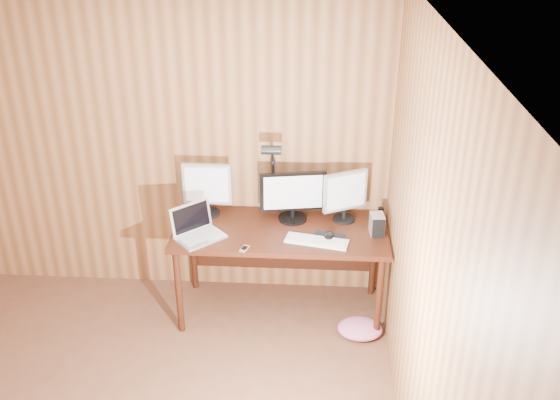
# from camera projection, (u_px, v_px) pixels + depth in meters

# --- Properties ---
(room_shell) EXTENTS (4.00, 4.00, 4.00)m
(room_shell) POSITION_uv_depth(u_px,v_px,m) (70.00, 297.00, 3.04)
(room_shell) COLOR brown
(room_shell) RESTS_ON ground
(desk) EXTENTS (1.60, 0.70, 0.75)m
(desk) POSITION_uv_depth(u_px,v_px,m) (281.00, 238.00, 4.79)
(desk) COLOR #35160B
(desk) RESTS_ON floor
(monitor_center) EXTENTS (0.50, 0.22, 0.40)m
(monitor_center) POSITION_uv_depth(u_px,v_px,m) (293.00, 196.00, 4.71)
(monitor_center) COLOR black
(monitor_center) RESTS_ON desk
(monitor_left) EXTENTS (0.38, 0.18, 0.43)m
(monitor_left) POSITION_uv_depth(u_px,v_px,m) (207.00, 188.00, 4.78)
(monitor_left) COLOR black
(monitor_left) RESTS_ON desk
(monitor_right) EXTENTS (0.33, 0.19, 0.40)m
(monitor_right) POSITION_uv_depth(u_px,v_px,m) (345.00, 195.00, 4.70)
(monitor_right) COLOR black
(monitor_right) RESTS_ON desk
(laptop) EXTENTS (0.42, 0.41, 0.24)m
(laptop) POSITION_uv_depth(u_px,v_px,m) (196.00, 229.00, 4.55)
(laptop) COLOR silver
(laptop) RESTS_ON desk
(keyboard) EXTENTS (0.47, 0.23, 0.02)m
(keyboard) POSITION_uv_depth(u_px,v_px,m) (317.00, 241.00, 4.49)
(keyboard) COLOR silver
(keyboard) RESTS_ON desk
(mousepad) EXTENTS (0.26, 0.23, 0.00)m
(mousepad) POSITION_uv_depth(u_px,v_px,m) (328.00, 238.00, 4.54)
(mousepad) COLOR black
(mousepad) RESTS_ON desk
(mouse) EXTENTS (0.12, 0.13, 0.04)m
(mouse) POSITION_uv_depth(u_px,v_px,m) (329.00, 236.00, 4.54)
(mouse) COLOR black
(mouse) RESTS_ON mousepad
(hard_drive) EXTENTS (0.11, 0.15, 0.16)m
(hard_drive) POSITION_uv_depth(u_px,v_px,m) (377.00, 224.00, 4.57)
(hard_drive) COLOR silver
(hard_drive) RESTS_ON desk
(phone) EXTENTS (0.07, 0.10, 0.01)m
(phone) POSITION_uv_depth(u_px,v_px,m) (244.00, 249.00, 4.41)
(phone) COLOR silver
(phone) RESTS_ON desk
(speaker) EXTENTS (0.04, 0.04, 0.11)m
(speaker) POSITION_uv_depth(u_px,v_px,m) (381.00, 214.00, 4.77)
(speaker) COLOR black
(speaker) RESTS_ON desk
(desk_lamp) EXTENTS (0.15, 0.21, 0.65)m
(desk_lamp) POSITION_uv_depth(u_px,v_px,m) (272.00, 168.00, 4.70)
(desk_lamp) COLOR black
(desk_lamp) RESTS_ON desk
(fabric_pile) EXTENTS (0.37, 0.31, 0.11)m
(fabric_pile) POSITION_uv_depth(u_px,v_px,m) (360.00, 329.00, 4.71)
(fabric_pile) COLOR #D46692
(fabric_pile) RESTS_ON floor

